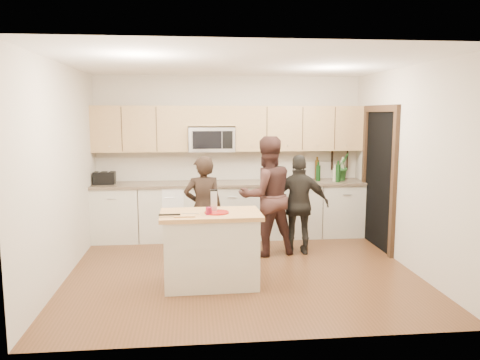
{
  "coord_description": "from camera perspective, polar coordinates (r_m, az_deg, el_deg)",
  "views": [
    {
      "loc": [
        -0.63,
        -5.99,
        2.07
      ],
      "look_at": [
        0.02,
        0.35,
        1.17
      ],
      "focal_mm": 35.0,
      "sensor_mm": 36.0,
      "label": 1
    }
  ],
  "objects": [
    {
      "name": "dish_towel",
      "position": [
        7.61,
        -8.17,
        -1.61
      ],
      "size": [
        0.34,
        0.6,
        0.48
      ],
      "color": "white",
      "rests_on": "ground"
    },
    {
      "name": "woman_center",
      "position": [
        6.87,
        3.27,
        -1.96
      ],
      "size": [
        0.98,
        0.84,
        1.75
      ],
      "primitive_type": "imported",
      "rotation": [
        0.0,
        0.0,
        3.38
      ],
      "color": "#341D1A",
      "rests_on": "ground"
    },
    {
      "name": "tongs",
      "position": [
        5.43,
        -8.58,
        -4.2
      ],
      "size": [
        0.25,
        0.04,
        0.02
      ],
      "primitive_type": "cube",
      "rotation": [
        0.0,
        0.0,
        0.02
      ],
      "color": "black",
      "rests_on": "cutting_board"
    },
    {
      "name": "toaster",
      "position": [
        7.86,
        -16.19,
        0.24
      ],
      "size": [
        0.34,
        0.2,
        0.21
      ],
      "color": "black",
      "rests_on": "back_cabinetry"
    },
    {
      "name": "doorway",
      "position": [
        7.52,
        16.57,
        0.77
      ],
      "size": [
        0.06,
        1.25,
        2.2
      ],
      "color": "black",
      "rests_on": "ground"
    },
    {
      "name": "knife",
      "position": [
        5.49,
        -6.12,
        -4.08
      ],
      "size": [
        0.21,
        0.02,
        0.01
      ],
      "primitive_type": "cube",
      "rotation": [
        0.0,
        0.0,
        0.02
      ],
      "color": "silver",
      "rests_on": "cutting_board"
    },
    {
      "name": "bottle_cluster",
      "position": [
        8.11,
        11.26,
        1.15
      ],
      "size": [
        0.52,
        0.4,
        0.4
      ],
      "color": "black",
      "rests_on": "back_cabinetry"
    },
    {
      "name": "floor",
      "position": [
        6.37,
        0.16,
        -10.88
      ],
      "size": [
        4.5,
        4.5,
        0.0
      ],
      "primitive_type": "plane",
      "color": "brown",
      "rests_on": "ground"
    },
    {
      "name": "upper_cabinetry",
      "position": [
        7.86,
        -1.0,
        6.42
      ],
      "size": [
        4.5,
        0.33,
        0.75
      ],
      "color": "tan",
      "rests_on": "ground"
    },
    {
      "name": "microwave",
      "position": [
        7.81,
        -3.49,
        4.98
      ],
      "size": [
        0.76,
        0.41,
        0.4
      ],
      "color": "silver",
      "rests_on": "ground"
    },
    {
      "name": "framed_picture",
      "position": [
        8.42,
        12.04,
        2.52
      ],
      "size": [
        0.3,
        0.03,
        0.38
      ],
      "color": "black",
      "rests_on": "ground"
    },
    {
      "name": "box_grater",
      "position": [
        5.63,
        -3.2,
        -2.41
      ],
      "size": [
        0.09,
        0.05,
        0.26
      ],
      "color": "silver",
      "rests_on": "red_plate"
    },
    {
      "name": "back_cabinetry",
      "position": [
        7.87,
        -1.13,
        -3.64
      ],
      "size": [
        4.5,
        0.66,
        0.94
      ],
      "color": "beige",
      "rests_on": "ground"
    },
    {
      "name": "room_shell",
      "position": [
        6.04,
        0.16,
        4.85
      ],
      "size": [
        4.52,
        4.02,
        2.71
      ],
      "color": "beige",
      "rests_on": "ground"
    },
    {
      "name": "woman_right",
      "position": [
        6.96,
        7.26,
        -3.01
      ],
      "size": [
        0.9,
        0.45,
        1.48
      ],
      "primitive_type": "imported",
      "rotation": [
        0.0,
        0.0,
        3.04
      ],
      "color": "black",
      "rests_on": "ground"
    },
    {
      "name": "island",
      "position": [
        5.72,
        -3.56,
        -8.34
      ],
      "size": [
        1.21,
        0.72,
        0.9
      ],
      "rotation": [
        0.0,
        0.0,
        0.02
      ],
      "color": "beige",
      "rests_on": "ground"
    },
    {
      "name": "orchid",
      "position": [
        8.17,
        12.37,
        1.64
      ],
      "size": [
        0.33,
        0.32,
        0.48
      ],
      "primitive_type": "imported",
      "rotation": [
        0.0,
        0.0,
        0.52
      ],
      "color": "#296628",
      "rests_on": "back_cabinetry"
    },
    {
      "name": "woman_left",
      "position": [
        6.63,
        -4.51,
        -3.46
      ],
      "size": [
        0.58,
        0.42,
        1.49
      ],
      "primitive_type": "imported",
      "rotation": [
        0.0,
        0.0,
        3.26
      ],
      "color": "black",
      "rests_on": "ground"
    },
    {
      "name": "drink_glass",
      "position": [
        5.49,
        -3.83,
        -3.78
      ],
      "size": [
        0.07,
        0.07,
        0.09
      ],
      "primitive_type": "cylinder",
      "color": "maroon",
      "rests_on": "island"
    },
    {
      "name": "cutting_board",
      "position": [
        5.43,
        -6.78,
        -4.34
      ],
      "size": [
        0.24,
        0.17,
        0.02
      ],
      "primitive_type": "cube",
      "rotation": [
        0.0,
        0.0,
        0.02
      ],
      "color": "tan",
      "rests_on": "island"
    },
    {
      "name": "red_plate",
      "position": [
        5.58,
        -2.86,
        -3.97
      ],
      "size": [
        0.29,
        0.29,
        0.02
      ],
      "primitive_type": "cylinder",
      "color": "maroon",
      "rests_on": "island"
    }
  ]
}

